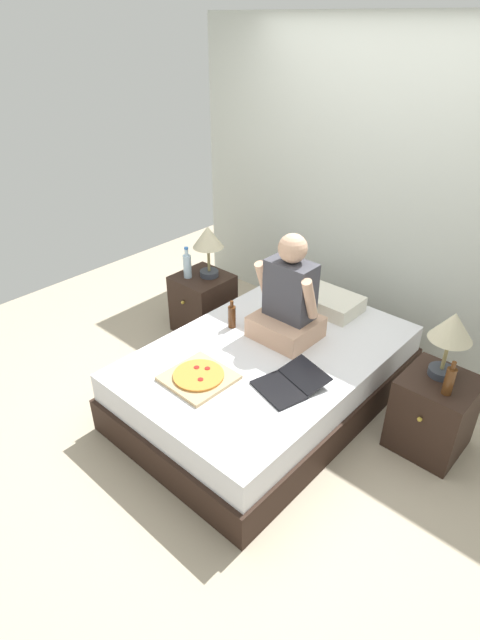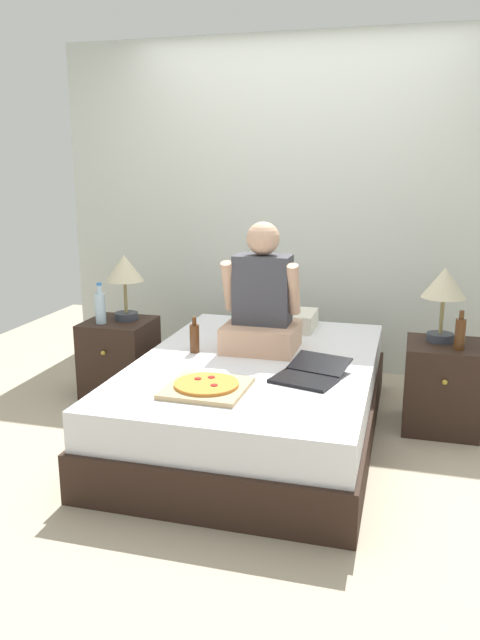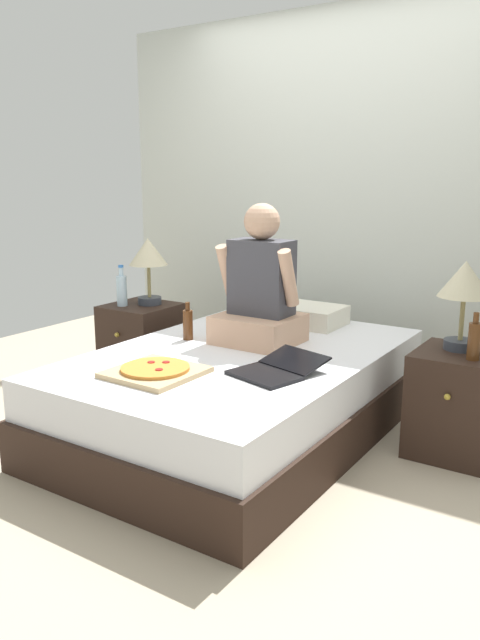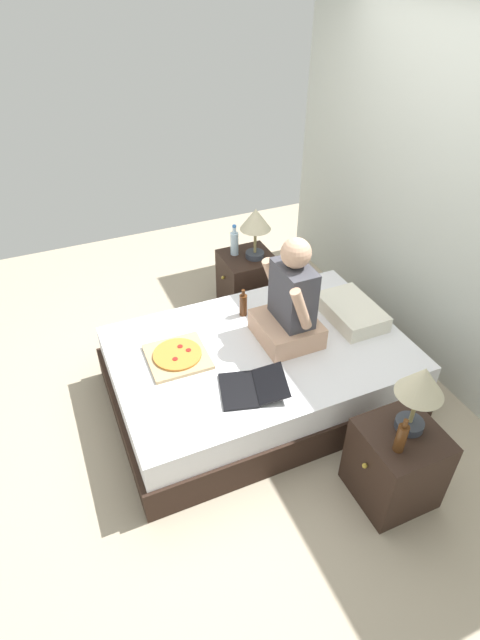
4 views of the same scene
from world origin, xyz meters
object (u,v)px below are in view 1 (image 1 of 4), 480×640
object	(u,v)px
lamp_on_right_nightstand	(452,331)
laptop	(287,385)
bed	(268,376)
nightstand_left	(203,303)
nightstand_right	(433,413)
beer_bottle_on_bed	(232,316)
person_seated	(288,301)
pizza_box	(199,377)
lamp_on_left_nightstand	(208,241)
water_bottle	(187,265)
beer_bottle	(449,380)

from	to	relation	value
lamp_on_right_nightstand	laptop	distance (m)	1.03
bed	lamp_on_right_nightstand	bearing A→B (deg)	22.56
nightstand_left	laptop	world-z (taller)	laptop
lamp_on_right_nightstand	nightstand_right	bearing A→B (deg)	-59.07
nightstand_left	beer_bottle_on_bed	world-z (taller)	beer_bottle_on_bed
lamp_on_right_nightstand	person_seated	bearing A→B (deg)	-169.06
beer_bottle_on_bed	pizza_box	bearing A→B (deg)	-65.52
laptop	beer_bottle_on_bed	bearing A→B (deg)	158.87
bed	nightstand_right	distance (m)	1.13
nightstand_right	beer_bottle_on_bed	world-z (taller)	beer_bottle_on_bed
nightstand_left	lamp_on_left_nightstand	xyz separation A→B (m)	(0.04, 0.05, 0.59)
nightstand_left	water_bottle	distance (m)	0.40
nightstand_right	lamp_on_right_nightstand	xyz separation A→B (m)	(-0.03, 0.05, 0.59)
beer_bottle_on_bed	person_seated	bearing A→B (deg)	26.10
pizza_box	beer_bottle_on_bed	distance (m)	0.67
lamp_on_left_nightstand	laptop	distance (m)	1.58
nightstand_right	person_seated	xyz separation A→B (m)	(-1.09, -0.15, 0.48)
lamp_on_left_nightstand	person_seated	distance (m)	1.03
nightstand_left	lamp_on_right_nightstand	xyz separation A→B (m)	(2.10, 0.05, 0.59)
bed	nightstand_right	world-z (taller)	nightstand_right
lamp_on_right_nightstand	laptop	xyz separation A→B (m)	(-0.69, -0.68, -0.38)
bed	nightstand_left	world-z (taller)	nightstand_left
water_bottle	pizza_box	xyz separation A→B (m)	(1.03, -0.85, -0.16)
lamp_on_left_nightstand	beer_bottle	xyz separation A→B (m)	(2.16, -0.15, -0.23)
lamp_on_left_nightstand	beer_bottle_on_bed	size ratio (longest dim) A/B	2.05
lamp_on_left_nightstand	person_seated	bearing A→B (deg)	-11.47
bed	water_bottle	distance (m)	1.25
laptop	pizza_box	size ratio (longest dim) A/B	1.18
nightstand_right	pizza_box	bearing A→B (deg)	-141.46
bed	person_seated	world-z (taller)	person_seated
water_bottle	lamp_on_left_nightstand	bearing A→B (deg)	49.40
laptop	nightstand_left	bearing A→B (deg)	156.20
bed	beer_bottle	distance (m)	1.24
nightstand_right	lamp_on_left_nightstand	bearing A→B (deg)	178.63
nightstand_right	beer_bottle_on_bed	size ratio (longest dim) A/B	2.43
pizza_box	nightstand_left	bearing A→B (deg)	135.14
nightstand_right	person_seated	distance (m)	1.20
beer_bottle	laptop	distance (m)	0.96
beer_bottle	pizza_box	xyz separation A→B (m)	(-1.25, -0.84, -0.15)
laptop	water_bottle	bearing A→B (deg)	160.33
nightstand_left	lamp_on_right_nightstand	size ratio (longest dim) A/B	1.19
bed	person_seated	distance (m)	0.57
nightstand_left	nightstand_right	xyz separation A→B (m)	(2.13, 0.00, 0.00)
lamp_on_right_nightstand	beer_bottle_on_bed	bearing A→B (deg)	-164.85
bed	pizza_box	size ratio (longest dim) A/B	5.11
lamp_on_left_nightstand	person_seated	size ratio (longest dim) A/B	0.58
beer_bottle	person_seated	bearing A→B (deg)	-177.32
lamp_on_left_nightstand	pizza_box	distance (m)	1.40
nightstand_left	person_seated	xyz separation A→B (m)	(1.05, -0.15, 0.48)
laptop	lamp_on_right_nightstand	bearing A→B (deg)	44.59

